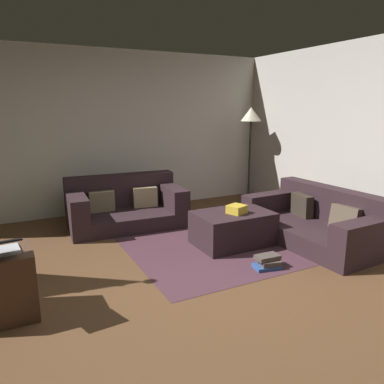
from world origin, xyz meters
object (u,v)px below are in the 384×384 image
book_stack (268,262)px  corner_lamp (251,122)px  side_table (2,286)px  tv_remote (231,208)px  couch_left (125,206)px  gift_box (237,209)px  ottoman (233,228)px  couch_right (318,222)px

book_stack → corner_lamp: corner_lamp is taller
side_table → corner_lamp: (4.09, 2.29, 1.16)m
tv_remote → corner_lamp: size_ratio=0.09×
couch_left → gift_box: 1.78m
ottoman → corner_lamp: 2.58m
couch_right → corner_lamp: corner_lamp is taller
couch_left → tv_remote: 1.66m
couch_left → book_stack: size_ratio=5.36×
tv_remote → couch_left: bearing=121.3°
tv_remote → side_table: size_ratio=0.28×
ottoman → side_table: bearing=-167.8°
gift_box → book_stack: gift_box is taller
ottoman → gift_box: bearing=-76.2°
couch_right → side_table: size_ratio=3.19×
side_table → couch_right: bearing=2.6°
couch_left → ottoman: 1.72m
couch_left → gift_box: (0.99, -1.47, 0.20)m
couch_right → side_table: bearing=90.2°
couch_left → ottoman: couch_left is taller
book_stack → corner_lamp: (1.53, 2.51, 1.38)m
tv_remote → corner_lamp: bearing=41.1°
tv_remote → side_table: bearing=-172.8°
couch_left → book_stack: 2.40m
side_table → book_stack: (2.57, -0.22, -0.22)m
gift_box → couch_left: bearing=123.8°
gift_box → tv_remote: (0.05, 0.19, -0.04)m
gift_box → tv_remote: bearing=76.2°
couch_right → gift_box: 1.11m
tv_remote → corner_lamp: corner_lamp is taller
couch_right → gift_box: (-1.04, 0.34, 0.22)m
couch_left → couch_right: bearing=141.5°
couch_left → gift_box: bearing=127.2°
couch_right → book_stack: couch_right is taller
couch_right → corner_lamp: (0.42, 2.12, 1.19)m
couch_left → corner_lamp: size_ratio=0.99×
couch_left → couch_right: 2.72m
gift_box → book_stack: size_ratio=0.65×
ottoman → gift_box: 0.27m
ottoman → book_stack: 0.80m
couch_right → ottoman: bearing=66.9°
tv_remote → book_stack: (-0.12, -0.92, -0.36)m
book_stack → couch_right: bearing=19.3°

